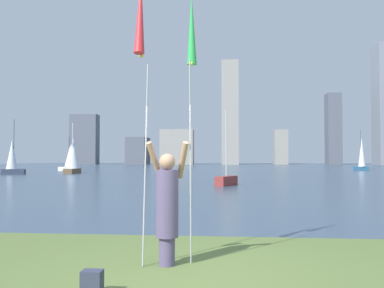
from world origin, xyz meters
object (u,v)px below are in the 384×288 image
Objects in this scene: kite_flag_left at (140,22)px; sailboat_2 at (362,155)px; kite_flag_right at (192,36)px; sailboat_5 at (70,157)px; person at (167,204)px; bag at (92,283)px; sailboat_3 at (73,156)px; sailboat_0 at (226,180)px; sailboat_4 at (12,159)px.

sailboat_2 reaches higher than kite_flag_left.
kite_flag_right is at bearing -110.12° from sailboat_2.
person is at bearing -66.54° from sailboat_5.
bag is 0.06× the size of sailboat_3.
person is 2.81m from kite_flag_left.
kite_flag_right is 14.71× the size of bag.
bag is at bearing -67.97° from sailboat_5.
kite_flag_left reaches higher than kite_flag_right.
person is at bearing 43.90° from kite_flag_left.
sailboat_0 is at bearing 88.65° from kite_flag_right.
kite_flag_right is 51.42m from sailboat_2.
kite_flag_right is at bearing 18.82° from person.
kite_flag_right is at bearing 40.60° from kite_flag_left.
kite_flag_right reaches higher than bag.
kite_flag_right is at bearing -66.02° from sailboat_5.
kite_flag_left is at bearing -110.62° from sailboat_2.
person is at bearing -92.45° from sailboat_0.
sailboat_4 reaches higher than sailboat_2.
person is 0.36× the size of sailboat_3.
sailboat_0 reaches higher than person.
sailboat_2 is at bearing 22.47° from sailboat_4.
sailboat_3 is at bearing 114.05° from kite_flag_right.
sailboat_4 is at bearing 122.79° from kite_flag_right.
sailboat_4 reaches higher than bag.
sailboat_2 is (17.25, 30.14, 1.70)m from sailboat_0.
kite_flag_left is 0.84× the size of sailboat_3.
sailboat_5 is at bearing 113.65° from sailboat_3.
sailboat_4 is at bearing -97.17° from sailboat_5.
sailboat_4 is (-38.50, -15.93, -0.46)m from sailboat_2.
sailboat_3 is (-15.91, 35.65, -1.84)m from kite_flag_right.
sailboat_5 is (-19.83, 25.51, 1.39)m from sailboat_0.
sailboat_0 reaches higher than bag.
kite_flag_right is 0.82× the size of sailboat_3.
sailboat_2 is at bearing 69.45° from bag.
sailboat_5 is (-3.49, 7.97, -0.10)m from sailboat_3.
sailboat_5 is at bearing 127.86° from sailboat_0.
sailboat_5 reaches higher than person.
sailboat_2 is (18.74, 49.98, 1.88)m from bag.
sailboat_0 is (1.14, 18.73, -3.38)m from kite_flag_left.
sailboat_2 is 37.37m from sailboat_5.
kite_flag_right is at bearing 58.24° from bag.
kite_flag_right is 39.09m from sailboat_3.
sailboat_2 is at bearing 69.38° from kite_flag_left.
sailboat_3 is at bearing 112.73° from kite_flag_left.
bag is 40.25m from sailboat_3.
sailboat_2 is (18.04, 48.53, 1.08)m from person.
kite_flag_left is at bearing -67.27° from sailboat_3.
person is 6.50× the size of bag.
sailboat_5 is at bearing 82.83° from sailboat_4.
bag is at bearing -134.07° from person.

